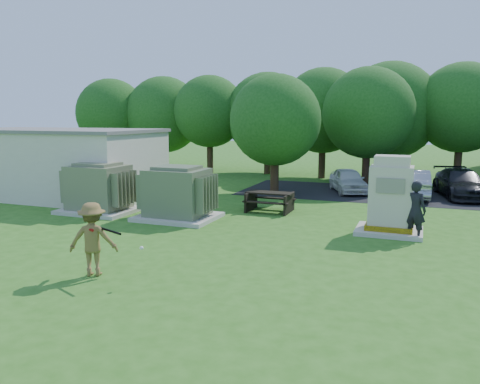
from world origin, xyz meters
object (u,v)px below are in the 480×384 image
at_px(picnic_table, 270,199).
at_px(car_dark, 461,183).
at_px(car_silver_a, 413,183).
at_px(transformer_right, 177,194).
at_px(batter, 93,239).
at_px(car_white, 348,180).
at_px(person_by_generator, 415,210).
at_px(transformer_left, 99,189).
at_px(generator_cabinet, 390,200).

xyz_separation_m(picnic_table, car_dark, (7.76, 6.77, 0.17)).
bearing_deg(car_dark, car_silver_a, -169.69).
bearing_deg(transformer_right, batter, -79.65).
xyz_separation_m(picnic_table, batter, (-1.72, -9.22, 0.41)).
bearing_deg(car_silver_a, car_white, -12.23).
bearing_deg(person_by_generator, picnic_table, 0.25).
distance_m(picnic_table, car_white, 6.80).
height_order(transformer_left, transformer_right, same).
distance_m(car_white, car_silver_a, 3.26).
relative_size(transformer_right, car_silver_a, 0.71).
relative_size(picnic_table, car_dark, 0.41).
xyz_separation_m(transformer_right, batter, (1.20, -6.57, -0.04)).
height_order(transformer_left, batter, transformer_left).
height_order(transformer_left, picnic_table, transformer_left).
height_order(batter, person_by_generator, person_by_generator).
bearing_deg(car_white, transformer_right, -141.63).
xyz_separation_m(transformer_left, car_dark, (14.38, 9.43, -0.28)).
bearing_deg(transformer_right, transformer_left, 180.00).
relative_size(generator_cabinet, batter, 1.43).
relative_size(car_white, car_dark, 0.78).
relative_size(generator_cabinet, picnic_table, 1.37).
relative_size(transformer_left, car_silver_a, 0.71).
bearing_deg(picnic_table, car_silver_a, 46.74).
distance_m(person_by_generator, car_dark, 9.56).
xyz_separation_m(transformer_left, car_silver_a, (12.15, 8.53, -0.28)).
distance_m(picnic_table, person_by_generator, 6.31).
bearing_deg(transformer_left, car_white, 45.35).
bearing_deg(batter, person_by_generator, -161.51).
xyz_separation_m(car_white, car_dark, (5.44, 0.38, 0.06)).
xyz_separation_m(generator_cabinet, picnic_table, (-4.94, 2.05, -0.65)).
height_order(generator_cabinet, car_dark, generator_cabinet).
distance_m(batter, person_by_generator, 10.01).
bearing_deg(generator_cabinet, picnic_table, 157.48).
bearing_deg(car_silver_a, person_by_generator, 88.24).
bearing_deg(transformer_right, car_dark, 41.44).
distance_m(transformer_left, person_by_generator, 12.37).
relative_size(generator_cabinet, person_by_generator, 1.38).
height_order(batter, car_dark, batter).
distance_m(picnic_table, car_silver_a, 8.08).
distance_m(person_by_generator, car_silver_a, 8.46).
height_order(person_by_generator, car_dark, person_by_generator).
bearing_deg(car_dark, person_by_generator, -113.70).
distance_m(batter, car_silver_a, 16.76).
distance_m(batter, car_white, 16.13).
bearing_deg(generator_cabinet, car_dark, 72.28).
bearing_deg(generator_cabinet, car_white, 107.28).
relative_size(generator_cabinet, car_silver_a, 0.63).
bearing_deg(picnic_table, car_white, 70.09).
height_order(picnic_table, car_silver_a, car_silver_a).
relative_size(person_by_generator, car_white, 0.52).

